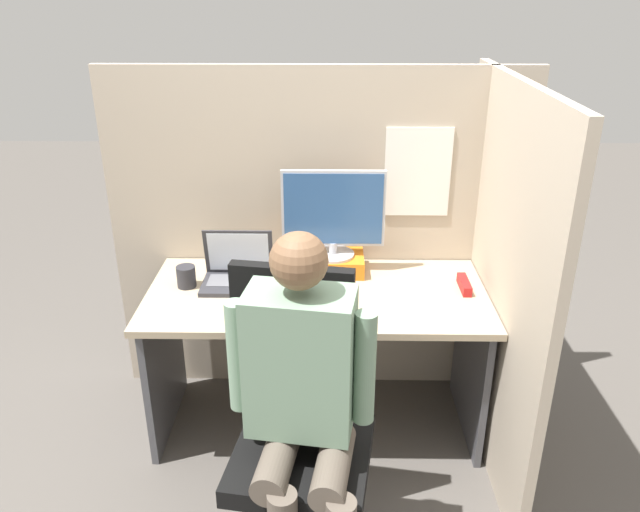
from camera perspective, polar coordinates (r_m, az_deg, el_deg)
ground_plane at (r=2.85m, az=-0.42°, el=-19.37°), size 12.00×12.00×0.00m
cubicle_panel_back at (r=3.02m, az=-0.10°, el=1.73°), size 1.98×0.05×1.62m
cubicle_panel_right at (r=2.71m, az=16.09°, el=-2.03°), size 0.04×1.34×1.62m
desk at (r=2.81m, az=-0.29°, el=-6.39°), size 1.48×0.70×0.71m
paper_box at (r=2.90m, az=1.18°, el=-0.65°), size 0.29×0.21×0.08m
monitor at (r=2.81m, az=1.22°, el=3.92°), size 0.47×0.20×0.41m
laptop at (r=2.80m, az=-7.53°, el=-1.64°), size 0.31×0.23×0.24m
mouse at (r=2.69m, az=-4.10°, el=-3.28°), size 0.07×0.04×0.04m
stapler at (r=2.81m, az=13.05°, el=-2.57°), size 0.04×0.16×0.04m
carrot_toy at (r=2.58m, az=2.20°, el=-4.56°), size 0.04×0.16×0.04m
office_chair at (r=2.27m, az=-2.01°, el=-14.46°), size 0.54×0.59×1.06m
person at (r=2.01m, az=-1.59°, el=-12.88°), size 0.48×0.45×1.29m
pen_cup at (r=2.82m, az=-12.14°, el=-1.85°), size 0.08×0.08×0.10m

